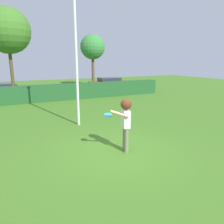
{
  "coord_description": "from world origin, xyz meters",
  "views": [
    {
      "loc": [
        -3.17,
        -5.84,
        2.99
      ],
      "look_at": [
        0.33,
        0.98,
        1.15
      ],
      "focal_mm": 34.3,
      "sensor_mm": 36.0,
      "label": 1
    }
  ],
  "objects_px": {
    "person": "(126,118)",
    "lamppost": "(76,40)",
    "frisbee": "(108,115)",
    "parked_car_red": "(109,83)",
    "maple_tree": "(7,31)",
    "birch_tree": "(93,47)"
  },
  "relations": [
    {
      "from": "frisbee",
      "to": "maple_tree",
      "type": "distance_m",
      "value": 18.35
    },
    {
      "from": "person",
      "to": "frisbee",
      "type": "distance_m",
      "value": 0.6
    },
    {
      "from": "person",
      "to": "lamppost",
      "type": "height_order",
      "value": "lamppost"
    },
    {
      "from": "maple_tree",
      "to": "frisbee",
      "type": "bearing_deg",
      "value": -83.75
    },
    {
      "from": "parked_car_red",
      "to": "birch_tree",
      "type": "distance_m",
      "value": 5.22
    },
    {
      "from": "frisbee",
      "to": "lamppost",
      "type": "bearing_deg",
      "value": 87.53
    },
    {
      "from": "person",
      "to": "lamppost",
      "type": "xyz_separation_m",
      "value": [
        -0.41,
        3.68,
        2.7
      ]
    },
    {
      "from": "parked_car_red",
      "to": "lamppost",
      "type": "bearing_deg",
      "value": -122.79
    },
    {
      "from": "frisbee",
      "to": "lamppost",
      "type": "xyz_separation_m",
      "value": [
        0.15,
        3.52,
        2.57
      ]
    },
    {
      "from": "lamppost",
      "to": "parked_car_red",
      "type": "xyz_separation_m",
      "value": [
        7.24,
        11.24,
        -3.18
      ]
    },
    {
      "from": "frisbee",
      "to": "parked_car_red",
      "type": "height_order",
      "value": "frisbee"
    },
    {
      "from": "parked_car_red",
      "to": "maple_tree",
      "type": "xyz_separation_m",
      "value": [
        -9.33,
        2.93,
        5.08
      ]
    },
    {
      "from": "person",
      "to": "maple_tree",
      "type": "height_order",
      "value": "maple_tree"
    },
    {
      "from": "birch_tree",
      "to": "lamppost",
      "type": "bearing_deg",
      "value": -114.81
    },
    {
      "from": "birch_tree",
      "to": "frisbee",
      "type": "bearing_deg",
      "value": -110.87
    },
    {
      "from": "person",
      "to": "parked_car_red",
      "type": "distance_m",
      "value": 16.41
    },
    {
      "from": "frisbee",
      "to": "birch_tree",
      "type": "bearing_deg",
      "value": 69.13
    },
    {
      "from": "maple_tree",
      "to": "parked_car_red",
      "type": "bearing_deg",
      "value": -17.44
    },
    {
      "from": "person",
      "to": "lamppost",
      "type": "distance_m",
      "value": 4.58
    },
    {
      "from": "frisbee",
      "to": "parked_car_red",
      "type": "xyz_separation_m",
      "value": [
        7.39,
        14.76,
        -0.61
      ]
    },
    {
      "from": "frisbee",
      "to": "maple_tree",
      "type": "height_order",
      "value": "maple_tree"
    },
    {
      "from": "parked_car_red",
      "to": "frisbee",
      "type": "bearing_deg",
      "value": -116.61
    }
  ]
}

